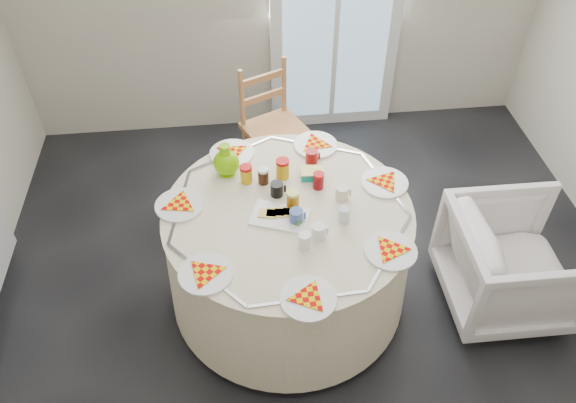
{
  "coord_description": "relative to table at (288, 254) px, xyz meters",
  "views": [
    {
      "loc": [
        -0.4,
        -1.97,
        2.85
      ],
      "look_at": [
        -0.16,
        0.15,
        0.8
      ],
      "focal_mm": 35.0,
      "sensor_mm": 36.0,
      "label": 1
    }
  ],
  "objects": [
    {
      "name": "floor",
      "position": [
        0.16,
        -0.15,
        -0.38
      ],
      "size": [
        4.0,
        4.0,
        0.0
      ],
      "primitive_type": "plane",
      "color": "black",
      "rests_on": "ground"
    },
    {
      "name": "glass_door",
      "position": [
        0.56,
        1.8,
        0.68
      ],
      "size": [
        1.0,
        0.08,
        2.1
      ],
      "primitive_type": "cube",
      "color": "silver",
      "rests_on": "floor"
    },
    {
      "name": "table",
      "position": [
        0.0,
        0.0,
        0.0
      ],
      "size": [
        1.4,
        1.4,
        0.71
      ],
      "primitive_type": "cylinder",
      "color": "#EAE5C7",
      "rests_on": "floor"
    },
    {
      "name": "wooden_chair",
      "position": [
        0.03,
        1.13,
        0.09
      ],
      "size": [
        0.53,
        0.52,
        0.9
      ],
      "primitive_type": null,
      "rotation": [
        0.0,
        0.0,
        0.43
      ],
      "color": "#C07344",
      "rests_on": "floor"
    },
    {
      "name": "armchair",
      "position": [
        1.3,
        -0.18,
        0.02
      ],
      "size": [
        0.67,
        0.71,
        0.73
      ],
      "primitive_type": "imported",
      "rotation": [
        0.0,
        0.0,
        1.56
      ],
      "color": "white",
      "rests_on": "floor"
    },
    {
      "name": "place_settings",
      "position": [
        0.0,
        -0.0,
        0.4
      ],
      "size": [
        1.76,
        1.76,
        0.03
      ],
      "primitive_type": null,
      "rotation": [
        0.0,
        0.0,
        -0.25
      ],
      "color": "silver",
      "rests_on": "table"
    },
    {
      "name": "jar_cluster",
      "position": [
        -0.02,
        0.22,
        0.45
      ],
      "size": [
        0.5,
        0.34,
        0.13
      ],
      "primitive_type": null,
      "rotation": [
        0.0,
        0.0,
        -0.29
      ],
      "color": "#986919",
      "rests_on": "table"
    },
    {
      "name": "butter_tub",
      "position": [
        0.17,
        0.26,
        0.41
      ],
      "size": [
        0.14,
        0.1,
        0.05
      ],
      "primitive_type": "cube",
      "rotation": [
        0.0,
        0.0,
        -0.08
      ],
      "color": "#0D9284",
      "rests_on": "table"
    },
    {
      "name": "green_pitcher",
      "position": [
        -0.31,
        0.35,
        0.49
      ],
      "size": [
        0.15,
        0.15,
        0.19
      ],
      "primitive_type": null,
      "rotation": [
        0.0,
        0.0,
        -0.02
      ],
      "color": "#74C601",
      "rests_on": "table"
    },
    {
      "name": "cheese_platter",
      "position": [
        -0.05,
        -0.04,
        0.4
      ],
      "size": [
        0.35,
        0.28,
        0.04
      ],
      "primitive_type": null,
      "rotation": [
        0.0,
        0.0,
        -0.36
      ],
      "color": "white",
      "rests_on": "table"
    },
    {
      "name": "mugs_glasses",
      "position": [
        0.13,
        0.02,
        0.44
      ],
      "size": [
        0.71,
        0.71,
        0.1
      ],
      "primitive_type": null,
      "rotation": [
        0.0,
        0.0,
        -0.43
      ],
      "color": "gray",
      "rests_on": "table"
    }
  ]
}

